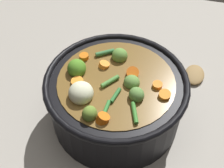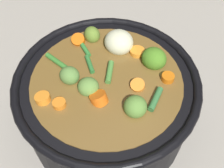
{
  "view_description": "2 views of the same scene",
  "coord_description": "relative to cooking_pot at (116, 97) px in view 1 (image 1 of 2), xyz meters",
  "views": [
    {
      "loc": [
        -0.4,
        -0.1,
        0.57
      ],
      "look_at": [
        0.01,
        0.01,
        0.09
      ],
      "focal_mm": 47.74,
      "sensor_mm": 36.0,
      "label": 1
    },
    {
      "loc": [
        0.25,
        -0.13,
        0.48
      ],
      "look_at": [
        0.01,
        0.0,
        0.12
      ],
      "focal_mm": 46.13,
      "sensor_mm": 36.0,
      "label": 2
    }
  ],
  "objects": [
    {
      "name": "wooden_spoon",
      "position": [
        0.17,
        -0.22,
        -0.06
      ],
      "size": [
        0.22,
        0.17,
        0.01
      ],
      "color": "olive",
      "rests_on": "ground_plane"
    },
    {
      "name": "ground_plane",
      "position": [
        0.0,
        -0.0,
        -0.07
      ],
      "size": [
        1.1,
        1.1,
        0.0
      ],
      "primitive_type": "plane",
      "color": "#9E998E"
    },
    {
      "name": "cooking_pot",
      "position": [
        0.0,
        0.0,
        0.0
      ],
      "size": [
        0.3,
        0.3,
        0.15
      ],
      "color": "black",
      "rests_on": "ground_plane"
    }
  ]
}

